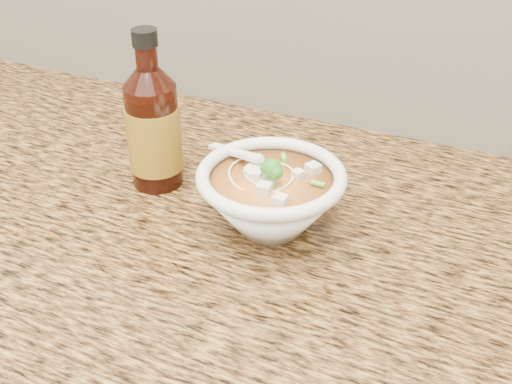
% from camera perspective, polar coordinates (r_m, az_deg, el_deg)
% --- Properties ---
extents(counter_slab, '(4.00, 0.68, 0.04)m').
position_cam_1_polar(counter_slab, '(0.87, -6.87, -2.04)').
color(counter_slab, olive).
rests_on(counter_slab, cabinet).
extents(soup_bowl, '(0.20, 0.18, 0.10)m').
position_cam_1_polar(soup_bowl, '(0.78, 1.34, -0.58)').
color(soup_bowl, white).
rests_on(soup_bowl, counter_slab).
extents(hot_sauce_bottle, '(0.09, 0.09, 0.22)m').
position_cam_1_polar(hot_sauce_bottle, '(0.86, -9.11, 5.55)').
color(hot_sauce_bottle, '#3D1108').
rests_on(hot_sauce_bottle, counter_slab).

